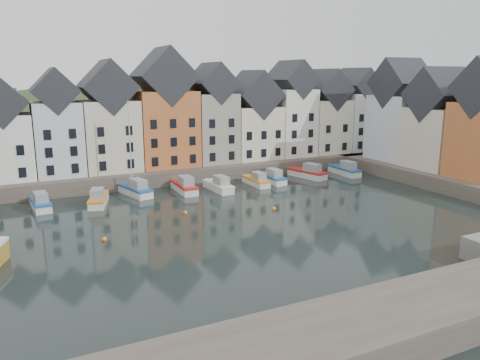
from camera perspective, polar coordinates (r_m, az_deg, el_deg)
ground at (r=48.63m, az=0.98°, el=-6.04°), size 260.00×260.00×0.00m
far_quay at (r=75.46m, az=-9.43°, el=1.33°), size 90.00×16.00×2.00m
right_quay at (r=74.25m, az=26.16°, el=0.01°), size 14.00×54.00×2.00m
near_wall at (r=26.35m, az=3.55°, el=-20.95°), size 50.00×6.00×2.00m
hillside at (r=104.76m, az=-13.20°, el=-6.38°), size 153.60×70.40×64.00m
far_terrace at (r=73.43m, az=-6.78°, el=7.32°), size 72.37×8.16×17.78m
right_terrace at (r=75.51m, az=23.25°, el=6.57°), size 8.30×24.25×16.36m
mooring_buoys at (r=51.71m, az=-5.69°, el=-4.77°), size 20.50×5.50×0.50m
boat_b at (r=60.69m, az=-23.14°, el=-2.59°), size 2.32×6.23×2.35m
boat_c at (r=60.09m, az=-16.89°, el=-2.24°), size 3.58×6.48×2.38m
boat_d at (r=63.48m, az=-12.64°, el=-1.11°), size 3.59×6.92×12.65m
boat_e at (r=64.17m, az=-6.77°, el=-0.80°), size 2.21×6.64×2.53m
boat_f at (r=64.47m, az=-2.60°, el=-0.70°), size 2.28×6.37×2.41m
boat_g at (r=67.73m, az=2.01°, el=-0.08°), size 1.87×5.84×2.23m
boat_h at (r=69.55m, az=3.86°, el=0.27°), size 2.13×6.27×2.38m
boat_i at (r=73.42m, az=8.29°, el=0.87°), size 3.75×6.97×2.56m
boat_j at (r=76.81m, az=12.68°, el=1.20°), size 2.22×6.59×2.51m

